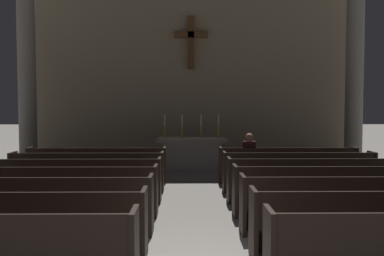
{
  "coord_description": "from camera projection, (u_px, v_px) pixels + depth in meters",
  "views": [
    {
      "loc": [
        -0.17,
        -4.82,
        2.1
      ],
      "look_at": [
        0.0,
        8.2,
        1.38
      ],
      "focal_mm": 41.73,
      "sensor_mm": 36.0,
      "label": 1
    }
  ],
  "objects": [
    {
      "name": "column_left_third",
      "position": [
        27.0,
        65.0,
        14.14
      ],
      "size": [
        0.84,
        0.84,
        6.83
      ],
      "color": "gray",
      "rests_on": "ground"
    },
    {
      "name": "column_right_third",
      "position": [
        355.0,
        65.0,
        14.28
      ],
      "size": [
        0.84,
        0.84,
        6.83
      ],
      "color": "gray",
      "rests_on": "ground"
    },
    {
      "name": "candlestick_inner_left",
      "position": [
        182.0,
        130.0,
        14.12
      ],
      "size": [
        0.16,
        0.16,
        0.73
      ],
      "color": "#B79338",
      "rests_on": "altar"
    },
    {
      "name": "candlestick_inner_right",
      "position": [
        201.0,
        130.0,
        14.12
      ],
      "size": [
        0.16,
        0.16,
        0.73
      ],
      "color": "#B79338",
      "rests_on": "altar"
    },
    {
      "name": "pew_left_row_5",
      "position": [
        76.0,
        180.0,
        9.41
      ],
      "size": [
        3.6,
        0.5,
        0.95
      ],
      "color": "black",
      "rests_on": "ground"
    },
    {
      "name": "pew_left_row_2",
      "position": [
        12.0,
        224.0,
        5.97
      ],
      "size": [
        3.6,
        0.5,
        0.95
      ],
      "color": "black",
      "rests_on": "ground"
    },
    {
      "name": "altar",
      "position": [
        192.0,
        153.0,
        14.16
      ],
      "size": [
        2.2,
        0.9,
        1.01
      ],
      "color": "#A8A399",
      "rests_on": "ground"
    },
    {
      "name": "pew_left_row_7",
      "position": [
        97.0,
        165.0,
        11.7
      ],
      "size": [
        3.6,
        0.5,
        0.95
      ],
      "color": "black",
      "rests_on": "ground"
    },
    {
      "name": "pew_left_row_3",
      "position": [
        40.0,
        205.0,
        7.12
      ],
      "size": [
        3.6,
        0.5,
        0.95
      ],
      "color": "black",
      "rests_on": "ground"
    },
    {
      "name": "pew_right_row_5",
      "position": [
        312.0,
        180.0,
        9.48
      ],
      "size": [
        3.6,
        0.5,
        0.95
      ],
      "color": "black",
      "rests_on": "ground"
    },
    {
      "name": "candlestick_outer_left",
      "position": [
        165.0,
        130.0,
        14.11
      ],
      "size": [
        0.16,
        0.16,
        0.73
      ],
      "color": "#B79338",
      "rests_on": "altar"
    },
    {
      "name": "pew_right_row_7",
      "position": [
        288.0,
        165.0,
        11.77
      ],
      "size": [
        3.6,
        0.5,
        0.95
      ],
      "color": "black",
      "rests_on": "ground"
    },
    {
      "name": "pew_left_row_6",
      "position": [
        88.0,
        172.0,
        10.56
      ],
      "size": [
        3.6,
        0.5,
        0.95
      ],
      "color": "black",
      "rests_on": "ground"
    },
    {
      "name": "pew_right_row_6",
      "position": [
        298.0,
        171.0,
        10.62
      ],
      "size": [
        3.6,
        0.5,
        0.95
      ],
      "color": "black",
      "rests_on": "ground"
    },
    {
      "name": "pew_right_row_2",
      "position": [
        384.0,
        223.0,
        6.04
      ],
      "size": [
        3.6,
        0.5,
        0.95
      ],
      "color": "black",
      "rests_on": "ground"
    },
    {
      "name": "pew_right_row_4",
      "position": [
        329.0,
        190.0,
        8.33
      ],
      "size": [
        3.6,
        0.5,
        0.95
      ],
      "color": "black",
      "rests_on": "ground"
    },
    {
      "name": "pew_right_row_3",
      "position": [
        352.0,
        204.0,
        7.18
      ],
      "size": [
        3.6,
        0.5,
        0.95
      ],
      "color": "black",
      "rests_on": "ground"
    },
    {
      "name": "pew_left_row_4",
      "position": [
        60.0,
        191.0,
        8.26
      ],
      "size": [
        3.6,
        0.5,
        0.95
      ],
      "color": "black",
      "rests_on": "ground"
    },
    {
      "name": "apse_with_cross",
      "position": [
        191.0,
        54.0,
        16.07
      ],
      "size": [
        11.36,
        0.47,
        7.73
      ],
      "color": "gray",
      "rests_on": "ground"
    },
    {
      "name": "lone_worshipper",
      "position": [
        249.0,
        157.0,
        11.78
      ],
      "size": [
        0.32,
        0.43,
        1.32
      ],
      "color": "#26262B",
      "rests_on": "ground"
    },
    {
      "name": "candlestick_outer_right",
      "position": [
        218.0,
        130.0,
        14.13
      ],
      "size": [
        0.16,
        0.16,
        0.73
      ],
      "color": "#B79338",
      "rests_on": "altar"
    }
  ]
}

